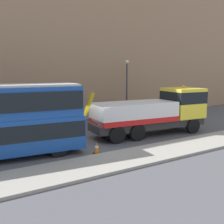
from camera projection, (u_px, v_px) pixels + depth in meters
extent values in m
plane|color=#4C4C51|center=(85.00, 144.00, 17.93)|extent=(120.00, 120.00, 0.00)
cube|color=gray|center=(119.00, 160.00, 14.40)|extent=(60.00, 2.80, 0.15)
cube|color=#9E7A5B|center=(40.00, 34.00, 24.00)|extent=(60.00, 1.20, 16.00)
cube|color=#2D2D2D|center=(149.00, 123.00, 20.31)|extent=(9.17, 3.07, 0.55)
cube|color=yellow|center=(183.00, 102.00, 21.50)|extent=(2.84, 2.84, 2.30)
cube|color=black|center=(183.00, 97.00, 21.43)|extent=(2.87, 2.87, 0.90)
cube|color=silver|center=(134.00, 112.00, 19.59)|extent=(6.32, 3.18, 1.40)
cube|color=red|center=(134.00, 119.00, 19.67)|extent=(6.33, 3.23, 0.36)
cylinder|color=#B79914|center=(86.00, 111.00, 17.91)|extent=(1.25, 0.40, 2.52)
sphere|color=orange|center=(183.00, 87.00, 21.31)|extent=(0.24, 0.24, 0.24)
cylinder|color=black|center=(174.00, 121.00, 22.79)|extent=(1.19, 0.45, 1.16)
cylinder|color=black|center=(193.00, 126.00, 20.82)|extent=(1.19, 0.45, 1.16)
cylinder|color=black|center=(122.00, 126.00, 20.59)|extent=(1.19, 0.45, 1.16)
cylinder|color=black|center=(137.00, 132.00, 18.62)|extent=(1.19, 0.45, 1.16)
cylinder|color=black|center=(103.00, 128.00, 19.88)|extent=(1.19, 0.45, 1.16)
cylinder|color=black|center=(117.00, 135.00, 17.92)|extent=(1.19, 0.45, 1.16)
cube|color=yellow|center=(79.00, 108.00, 16.46)|extent=(0.20, 1.50, 0.44)
cylinder|color=black|center=(49.00, 139.00, 17.01)|extent=(1.06, 0.40, 1.04)
cylinder|color=black|center=(58.00, 148.00, 15.10)|extent=(1.06, 0.40, 1.04)
cone|color=orange|center=(97.00, 148.00, 15.72)|extent=(0.32, 0.32, 0.72)
cylinder|color=white|center=(97.00, 147.00, 15.71)|extent=(0.21, 0.21, 0.10)
cube|color=black|center=(97.00, 153.00, 15.77)|extent=(0.36, 0.36, 0.04)
cylinder|color=#38383D|center=(127.00, 91.00, 27.14)|extent=(0.16, 0.16, 5.50)
sphere|color=#EAE5C6|center=(127.00, 62.00, 26.69)|extent=(0.36, 0.36, 0.36)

